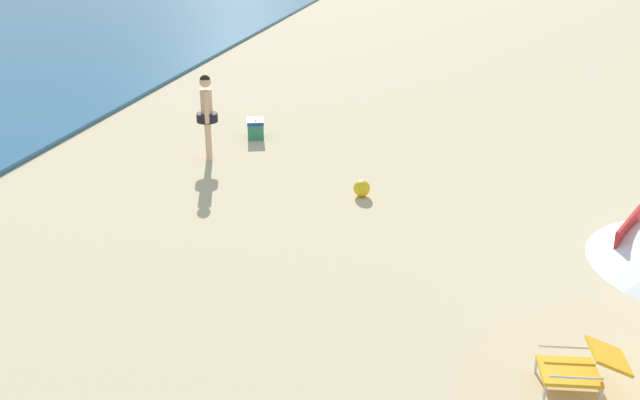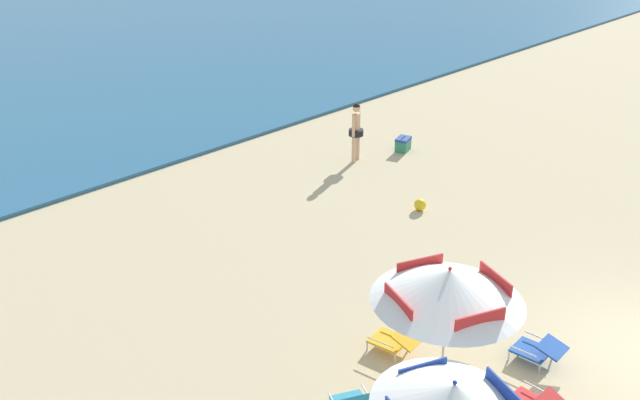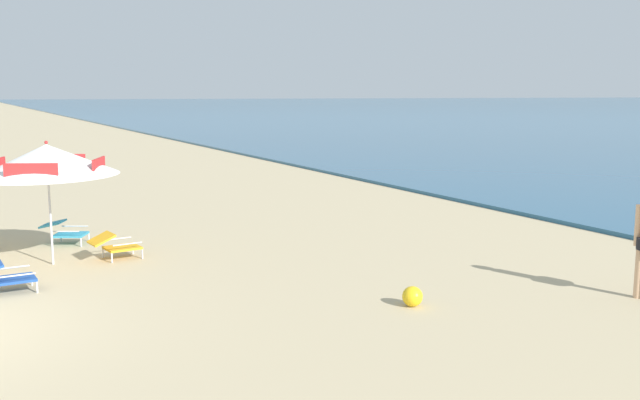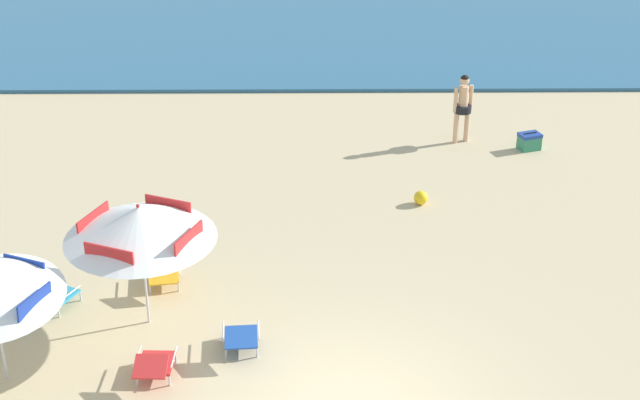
{
  "view_description": "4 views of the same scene",
  "coord_description": "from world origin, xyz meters",
  "px_view_note": "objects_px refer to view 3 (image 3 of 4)",
  "views": [
    {
      "loc": [
        -10.25,
        4.56,
        4.86
      ],
      "look_at": [
        -0.87,
        6.74,
        0.95
      ],
      "focal_mm": 42.42,
      "sensor_mm": 36.0,
      "label": 1
    },
    {
      "loc": [
        -11.81,
        -3.33,
        8.03
      ],
      "look_at": [
        -0.79,
        7.54,
        0.82
      ],
      "focal_mm": 42.53,
      "sensor_mm": 36.0,
      "label": 2
    },
    {
      "loc": [
        9.76,
        1.05,
        3.01
      ],
      "look_at": [
        0.14,
        5.95,
        1.37
      ],
      "focal_mm": 39.25,
      "sensor_mm": 36.0,
      "label": 3
    },
    {
      "loc": [
        -0.51,
        -10.74,
        8.85
      ],
      "look_at": [
        -0.36,
        5.6,
        0.61
      ],
      "focal_mm": 52.57,
      "sensor_mm": 36.0,
      "label": 4
    }
  ],
  "objects_px": {
    "lounge_chair_under_umbrella": "(115,245)",
    "lounge_chair_spare_folded": "(5,275)",
    "beach_ball": "(412,296)",
    "beach_umbrella_striped_main": "(47,160)",
    "lounge_chair_beside_umbrella": "(64,231)"
  },
  "relations": [
    {
      "from": "lounge_chair_beside_umbrella",
      "to": "beach_ball",
      "type": "bearing_deg",
      "value": 30.22
    },
    {
      "from": "lounge_chair_under_umbrella",
      "to": "beach_ball",
      "type": "xyz_separation_m",
      "value": [
        4.88,
        3.23,
        -0.13
      ]
    },
    {
      "from": "lounge_chair_under_umbrella",
      "to": "beach_ball",
      "type": "relative_size",
      "value": 3.19
    },
    {
      "from": "lounge_chair_under_umbrella",
      "to": "lounge_chair_spare_folded",
      "type": "xyz_separation_m",
      "value": [
        1.49,
        -1.93,
        0.0
      ]
    },
    {
      "from": "beach_umbrella_striped_main",
      "to": "lounge_chair_beside_umbrella",
      "type": "bearing_deg",
      "value": 166.31
    },
    {
      "from": "beach_ball",
      "to": "beach_umbrella_striped_main",
      "type": "bearing_deg",
      "value": -139.28
    },
    {
      "from": "lounge_chair_spare_folded",
      "to": "beach_ball",
      "type": "relative_size",
      "value": 3.03
    },
    {
      "from": "lounge_chair_beside_umbrella",
      "to": "beach_umbrella_striped_main",
      "type": "bearing_deg",
      "value": -13.69
    },
    {
      "from": "beach_umbrella_striped_main",
      "to": "lounge_chair_beside_umbrella",
      "type": "relative_size",
      "value": 3.31
    },
    {
      "from": "lounge_chair_under_umbrella",
      "to": "beach_ball",
      "type": "bearing_deg",
      "value": 33.45
    },
    {
      "from": "lounge_chair_under_umbrella",
      "to": "lounge_chair_spare_folded",
      "type": "bearing_deg",
      "value": -52.26
    },
    {
      "from": "beach_umbrella_striped_main",
      "to": "lounge_chair_spare_folded",
      "type": "height_order",
      "value": "beach_umbrella_striped_main"
    },
    {
      "from": "lounge_chair_beside_umbrella",
      "to": "beach_ball",
      "type": "xyz_separation_m",
      "value": [
        6.67,
        3.89,
        -0.13
      ]
    },
    {
      "from": "beach_umbrella_striped_main",
      "to": "lounge_chair_under_umbrella",
      "type": "height_order",
      "value": "beach_umbrella_striped_main"
    },
    {
      "from": "lounge_chair_under_umbrella",
      "to": "beach_ball",
      "type": "height_order",
      "value": "lounge_chair_under_umbrella"
    }
  ]
}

